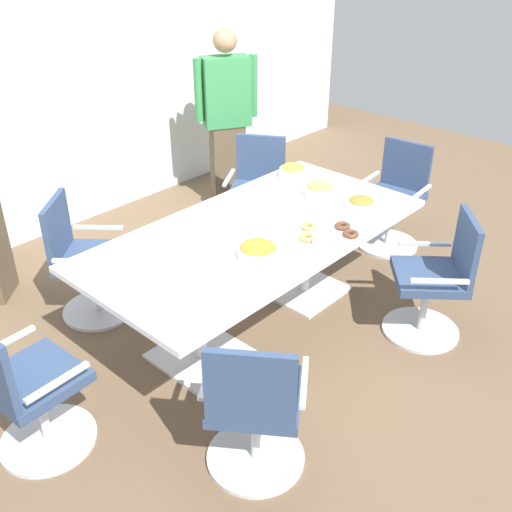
{
  "coord_description": "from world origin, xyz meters",
  "views": [
    {
      "loc": [
        -2.62,
        -2.42,
        2.62
      ],
      "look_at": [
        0.0,
        0.0,
        0.55
      ],
      "focal_mm": 42.01,
      "sensor_mm": 36.0,
      "label": 1
    }
  ],
  "objects_px": {
    "office_chair_1": "(254,411)",
    "snack_bowl_cookies": "(320,190)",
    "office_chair_0": "(27,392)",
    "office_chair_2": "(436,284)",
    "conference_table": "(256,247)",
    "office_chair_3": "(394,202)",
    "snack_bowl_chips_yellow": "(293,171)",
    "snack_bowl_chips_orange": "(258,250)",
    "donut_platter": "(327,234)",
    "snack_bowl_pretzels": "(361,204)",
    "office_chair_5": "(85,264)",
    "office_chair_4": "(257,195)",
    "person_standing_1": "(227,118)"
  },
  "relations": [
    {
      "from": "office_chair_1",
      "to": "office_chair_3",
      "type": "relative_size",
      "value": 1.0
    },
    {
      "from": "snack_bowl_chips_yellow",
      "to": "conference_table",
      "type": "bearing_deg",
      "value": -155.16
    },
    {
      "from": "snack_bowl_chips_orange",
      "to": "office_chair_5",
      "type": "bearing_deg",
      "value": 111.63
    },
    {
      "from": "conference_table",
      "to": "donut_platter",
      "type": "bearing_deg",
      "value": -58.26
    },
    {
      "from": "office_chair_4",
      "to": "snack_bowl_chips_orange",
      "type": "relative_size",
      "value": 3.58
    },
    {
      "from": "snack_bowl_chips_yellow",
      "to": "donut_platter",
      "type": "distance_m",
      "value": 1.02
    },
    {
      "from": "office_chair_4",
      "to": "donut_platter",
      "type": "xyz_separation_m",
      "value": [
        -0.73,
        -1.3,
        0.36
      ]
    },
    {
      "from": "office_chair_3",
      "to": "donut_platter",
      "type": "distance_m",
      "value": 1.53
    },
    {
      "from": "office_chair_0",
      "to": "office_chair_2",
      "type": "bearing_deg",
      "value": 62.92
    },
    {
      "from": "office_chair_1",
      "to": "snack_bowl_cookies",
      "type": "relative_size",
      "value": 4.12
    },
    {
      "from": "conference_table",
      "to": "snack_bowl_cookies",
      "type": "bearing_deg",
      "value": 1.8
    },
    {
      "from": "snack_bowl_chips_orange",
      "to": "snack_bowl_pretzels",
      "type": "relative_size",
      "value": 1.26
    },
    {
      "from": "conference_table",
      "to": "donut_platter",
      "type": "xyz_separation_m",
      "value": [
        0.25,
        -0.41,
        0.14
      ]
    },
    {
      "from": "office_chair_2",
      "to": "office_chair_1",
      "type": "bearing_deg",
      "value": 136.66
    },
    {
      "from": "person_standing_1",
      "to": "snack_bowl_chips_orange",
      "type": "relative_size",
      "value": 6.73
    },
    {
      "from": "office_chair_5",
      "to": "person_standing_1",
      "type": "xyz_separation_m",
      "value": [
        2.07,
        0.62,
        0.48
      ]
    },
    {
      "from": "snack_bowl_chips_orange",
      "to": "snack_bowl_chips_yellow",
      "type": "xyz_separation_m",
      "value": [
        1.12,
        0.65,
        0.01
      ]
    },
    {
      "from": "office_chair_3",
      "to": "office_chair_2",
      "type": "bearing_deg",
      "value": 128.29
    },
    {
      "from": "conference_table",
      "to": "office_chair_3",
      "type": "xyz_separation_m",
      "value": [
        1.7,
        -0.08,
        -0.22
      ]
    },
    {
      "from": "conference_table",
      "to": "office_chair_5",
      "type": "xyz_separation_m",
      "value": [
        -0.74,
        0.99,
        -0.22
      ]
    },
    {
      "from": "snack_bowl_chips_orange",
      "to": "snack_bowl_pretzels",
      "type": "distance_m",
      "value": 0.99
    },
    {
      "from": "conference_table",
      "to": "snack_bowl_chips_orange",
      "type": "distance_m",
      "value": 0.39
    },
    {
      "from": "snack_bowl_pretzels",
      "to": "snack_bowl_cookies",
      "type": "distance_m",
      "value": 0.37
    },
    {
      "from": "office_chair_3",
      "to": "snack_bowl_chips_yellow",
      "type": "xyz_separation_m",
      "value": [
        -0.83,
        0.48,
        0.4
      ]
    },
    {
      "from": "office_chair_1",
      "to": "snack_bowl_chips_orange",
      "type": "relative_size",
      "value": 3.58
    },
    {
      "from": "office_chair_2",
      "to": "office_chair_3",
      "type": "bearing_deg",
      "value": 3.37
    },
    {
      "from": "snack_bowl_pretzels",
      "to": "donut_platter",
      "type": "height_order",
      "value": "snack_bowl_pretzels"
    },
    {
      "from": "office_chair_4",
      "to": "snack_bowl_pretzels",
      "type": "xyz_separation_m",
      "value": [
        -0.25,
        -1.24,
        0.4
      ]
    },
    {
      "from": "office_chair_0",
      "to": "office_chair_3",
      "type": "bearing_deg",
      "value": 83.91
    },
    {
      "from": "office_chair_5",
      "to": "snack_bowl_chips_orange",
      "type": "relative_size",
      "value": 3.58
    },
    {
      "from": "conference_table",
      "to": "snack_bowl_chips_yellow",
      "type": "relative_size",
      "value": 11.11
    },
    {
      "from": "office_chair_4",
      "to": "person_standing_1",
      "type": "bearing_deg",
      "value": -57.34
    },
    {
      "from": "office_chair_5",
      "to": "person_standing_1",
      "type": "height_order",
      "value": "person_standing_1"
    },
    {
      "from": "office_chair_3",
      "to": "office_chair_4",
      "type": "xyz_separation_m",
      "value": [
        -0.71,
        0.97,
        0.0
      ]
    },
    {
      "from": "office_chair_2",
      "to": "office_chair_5",
      "type": "relative_size",
      "value": 1.0
    },
    {
      "from": "snack_bowl_chips_orange",
      "to": "office_chair_1",
      "type": "bearing_deg",
      "value": -138.44
    },
    {
      "from": "office_chair_1",
      "to": "person_standing_1",
      "type": "height_order",
      "value": "person_standing_1"
    },
    {
      "from": "office_chair_0",
      "to": "office_chair_2",
      "type": "height_order",
      "value": "same"
    },
    {
      "from": "office_chair_1",
      "to": "donut_platter",
      "type": "height_order",
      "value": "office_chair_1"
    },
    {
      "from": "office_chair_5",
      "to": "person_standing_1",
      "type": "bearing_deg",
      "value": 155.69
    },
    {
      "from": "conference_table",
      "to": "office_chair_4",
      "type": "distance_m",
      "value": 1.35
    },
    {
      "from": "office_chair_0",
      "to": "donut_platter",
      "type": "distance_m",
      "value": 2.04
    },
    {
      "from": "office_chair_5",
      "to": "snack_bowl_chips_yellow",
      "type": "bearing_deg",
      "value": 119.03
    },
    {
      "from": "office_chair_0",
      "to": "snack_bowl_chips_yellow",
      "type": "distance_m",
      "value": 2.62
    },
    {
      "from": "office_chair_5",
      "to": "snack_bowl_pretzels",
      "type": "bearing_deg",
      "value": 96.88
    },
    {
      "from": "snack_bowl_chips_yellow",
      "to": "snack_bowl_pretzels",
      "type": "bearing_deg",
      "value": -100.55
    },
    {
      "from": "office_chair_1",
      "to": "snack_bowl_pretzels",
      "type": "distance_m",
      "value": 1.84
    },
    {
      "from": "snack_bowl_pretzels",
      "to": "person_standing_1",
      "type": "bearing_deg",
      "value": 73.01
    },
    {
      "from": "office_chair_2",
      "to": "person_standing_1",
      "type": "relative_size",
      "value": 0.53
    },
    {
      "from": "office_chair_4",
      "to": "donut_platter",
      "type": "relative_size",
      "value": 2.25
    }
  ]
}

